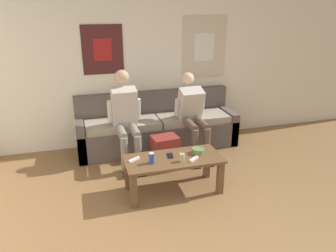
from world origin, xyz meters
name	(u,v)px	position (x,y,z in m)	size (l,w,h in m)	color
wall_back	(140,63)	(0.00, 2.91, 1.28)	(10.00, 0.07, 2.55)	silver
couch	(157,129)	(0.19, 2.58, 0.29)	(2.44, 0.67, 0.84)	#564C47
coffee_table	(173,164)	(0.04, 1.26, 0.35)	(1.14, 0.52, 0.44)	brown
person_seated_adult	(126,115)	(-0.35, 2.23, 0.69)	(0.47, 0.84, 1.28)	gray
person_seated_teen	(192,112)	(0.63, 2.24, 0.64)	(0.47, 0.89, 1.17)	brown
backpack	(165,153)	(0.11, 1.85, 0.22)	(0.37, 0.33, 0.45)	maroon
ceramic_bowl	(198,150)	(0.36, 1.30, 0.47)	(0.15, 0.15, 0.06)	#607F47
pillar_candle	(182,158)	(0.11, 1.15, 0.48)	(0.06, 0.06, 0.11)	tan
drink_can_blue	(152,158)	(-0.24, 1.20, 0.50)	(0.07, 0.07, 0.12)	#28479E
game_controller_near_left	(194,159)	(0.25, 1.14, 0.45)	(0.14, 0.11, 0.03)	white
game_controller_near_right	(134,159)	(-0.41, 1.32, 0.45)	(0.14, 0.10, 0.03)	white
cell_phone	(170,156)	(0.02, 1.32, 0.44)	(0.09, 0.15, 0.01)	black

